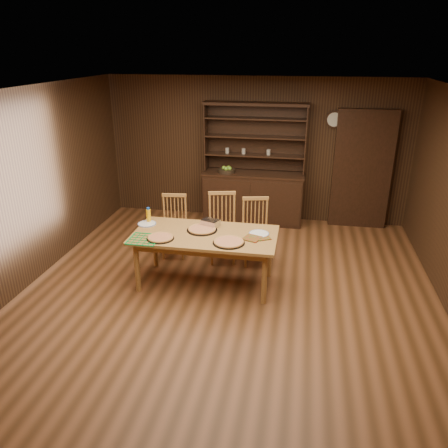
% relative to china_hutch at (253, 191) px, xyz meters
% --- Properties ---
extents(floor, '(6.00, 6.00, 0.00)m').
position_rel_china_hutch_xyz_m(floor, '(0.00, -2.75, -0.60)').
color(floor, brown).
rests_on(floor, ground).
extents(room_shell, '(6.00, 6.00, 6.00)m').
position_rel_china_hutch_xyz_m(room_shell, '(0.00, -2.75, 0.98)').
color(room_shell, silver).
rests_on(room_shell, floor).
extents(china_hutch, '(1.84, 0.52, 2.17)m').
position_rel_china_hutch_xyz_m(china_hutch, '(0.00, 0.00, 0.00)').
color(china_hutch, black).
rests_on(china_hutch, floor).
extents(doorway, '(1.00, 0.18, 2.10)m').
position_rel_china_hutch_xyz_m(doorway, '(1.90, 0.15, 0.45)').
color(doorway, black).
rests_on(doorway, floor).
extents(wall_clock, '(0.30, 0.05, 0.30)m').
position_rel_china_hutch_xyz_m(wall_clock, '(1.35, 0.20, 1.30)').
color(wall_clock, black).
rests_on(wall_clock, room_shell).
extents(dining_table, '(1.92, 0.96, 0.75)m').
position_rel_china_hutch_xyz_m(dining_table, '(-0.35, -2.46, 0.08)').
color(dining_table, '#A47638').
rests_on(dining_table, floor).
extents(chair_left, '(0.44, 0.42, 0.97)m').
position_rel_china_hutch_xyz_m(chair_left, '(-1.03, -1.63, -0.08)').
color(chair_left, '#BC7C40').
rests_on(chair_left, floor).
extents(chair_center, '(0.51, 0.50, 1.06)m').
position_rel_china_hutch_xyz_m(chair_center, '(-0.27, -1.65, -0.03)').
color(chair_center, '#BC7C40').
rests_on(chair_center, floor).
extents(chair_right, '(0.48, 0.47, 1.00)m').
position_rel_china_hutch_xyz_m(chair_right, '(0.23, -1.64, -0.06)').
color(chair_right, '#BC7C40').
rests_on(chair_right, floor).
extents(pizza_left, '(0.36, 0.36, 0.04)m').
position_rel_china_hutch_xyz_m(pizza_left, '(-0.89, -2.72, 0.17)').
color(pizza_left, black).
rests_on(pizza_left, dining_table).
extents(pizza_right, '(0.41, 0.41, 0.04)m').
position_rel_china_hutch_xyz_m(pizza_right, '(0.01, -2.69, 0.17)').
color(pizza_right, black).
rests_on(pizza_right, dining_table).
extents(pizza_center, '(0.41, 0.41, 0.04)m').
position_rel_china_hutch_xyz_m(pizza_center, '(-0.42, -2.35, 0.17)').
color(pizza_center, black).
rests_on(pizza_center, dining_table).
extents(cooling_rack, '(0.41, 0.41, 0.02)m').
position_rel_china_hutch_xyz_m(cooling_rack, '(-1.09, -2.79, 0.16)').
color(cooling_rack, '#0B973C').
rests_on(cooling_rack, dining_table).
extents(plate_left, '(0.26, 0.26, 0.02)m').
position_rel_china_hutch_xyz_m(plate_left, '(-1.23, -2.28, 0.16)').
color(plate_left, silver).
rests_on(plate_left, dining_table).
extents(plate_right, '(0.27, 0.27, 0.02)m').
position_rel_china_hutch_xyz_m(plate_right, '(0.36, -2.34, 0.16)').
color(plate_right, silver).
rests_on(plate_right, dining_table).
extents(foil_dish, '(0.27, 0.24, 0.09)m').
position_rel_china_hutch_xyz_m(foil_dish, '(-0.34, -2.18, 0.20)').
color(foil_dish, silver).
rests_on(foil_dish, dining_table).
extents(juice_bottle, '(0.06, 0.06, 0.22)m').
position_rel_china_hutch_xyz_m(juice_bottle, '(-1.23, -2.19, 0.26)').
color(juice_bottle, '#FFB30D').
rests_on(juice_bottle, dining_table).
extents(pot_holder_a, '(0.24, 0.24, 0.01)m').
position_rel_china_hutch_xyz_m(pot_holder_a, '(0.42, -2.46, 0.16)').
color(pot_holder_a, '#A51312').
rests_on(pot_holder_a, dining_table).
extents(pot_holder_b, '(0.27, 0.27, 0.02)m').
position_rel_china_hutch_xyz_m(pot_holder_b, '(0.29, -2.51, 0.16)').
color(pot_holder_b, '#A51312').
rests_on(pot_holder_b, dining_table).
extents(fruit_bowl, '(0.31, 0.31, 0.12)m').
position_rel_china_hutch_xyz_m(fruit_bowl, '(-0.49, -0.07, 0.39)').
color(fruit_bowl, black).
rests_on(fruit_bowl, china_hutch).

